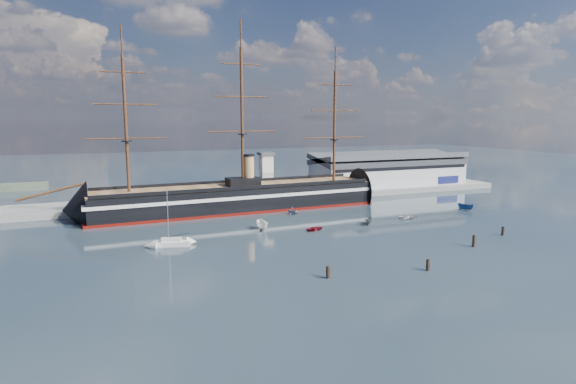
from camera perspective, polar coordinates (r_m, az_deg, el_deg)
name	(u,v)px	position (r m, az deg, el deg)	size (l,w,h in m)	color
ground	(296,220)	(137.23, 0.92, -3.31)	(600.00, 600.00, 0.00)	#1B2933
quay	(282,198)	(173.66, -0.75, -0.74)	(180.00, 18.00, 2.00)	slate
warehouse	(388,170)	(198.55, 11.80, 2.61)	(63.00, 21.00, 11.60)	#B7BABC
quay_tower	(266,173)	(167.06, -2.61, 2.25)	(5.00, 5.00, 15.00)	silver
warship	(232,198)	(150.72, -6.69, -0.71)	(113.20, 19.87, 53.94)	black
sailboat	(171,242)	(112.59, -13.66, -5.83)	(8.68, 4.70, 13.33)	silver
motorboat_a	(262,230)	(125.08, -3.04, -4.52)	(7.76, 2.84, 3.10)	white
motorboat_b	(316,230)	(124.77, 3.29, -4.56)	(3.08, 1.23, 1.44)	maroon
motorboat_c	(369,224)	(133.24, 9.54, -3.80)	(5.68, 2.08, 2.27)	slate
motorboat_d	(293,214)	(145.32, 0.58, -2.62)	(6.32, 2.74, 2.32)	slate
motorboat_e	(409,219)	(142.83, 14.17, -3.10)	(3.31, 1.32, 1.54)	silver
motorboat_f	(465,210)	(161.72, 20.29, -2.00)	(6.27, 2.30, 2.51)	navy
piling_near_left	(328,278)	(88.87, 4.72, -10.14)	(0.64, 0.64, 3.02)	black
piling_near_mid	(427,271)	(96.46, 16.20, -8.94)	(0.64, 0.64, 2.95)	black
piling_near_right	(473,247)	(116.82, 21.11, -6.08)	(0.64, 0.64, 3.41)	black
piling_far_right	(502,235)	(130.70, 24.08, -4.71)	(0.64, 0.64, 2.96)	black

